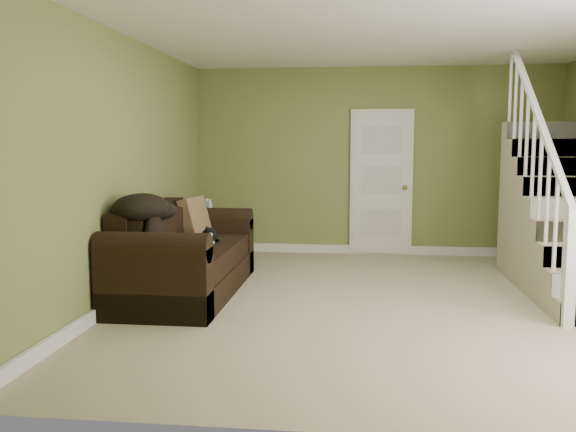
% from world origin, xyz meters
% --- Properties ---
extents(floor, '(5.00, 5.50, 0.01)m').
position_xyz_m(floor, '(0.00, 0.00, 0.00)').
color(floor, tan).
rests_on(floor, ground).
extents(ceiling, '(5.00, 5.50, 0.01)m').
position_xyz_m(ceiling, '(0.00, 0.00, 2.60)').
color(ceiling, white).
rests_on(ceiling, wall_back).
extents(wall_back, '(5.00, 0.04, 2.60)m').
position_xyz_m(wall_back, '(0.00, 2.75, 1.30)').
color(wall_back, olive).
rests_on(wall_back, floor).
extents(wall_front, '(5.00, 0.04, 2.60)m').
position_xyz_m(wall_front, '(0.00, -2.75, 1.30)').
color(wall_front, olive).
rests_on(wall_front, floor).
extents(wall_left, '(0.04, 5.50, 2.60)m').
position_xyz_m(wall_left, '(-2.50, 0.00, 1.30)').
color(wall_left, olive).
rests_on(wall_left, floor).
extents(baseboard_back, '(5.00, 0.04, 0.12)m').
position_xyz_m(baseboard_back, '(0.00, 2.72, 0.06)').
color(baseboard_back, white).
rests_on(baseboard_back, floor).
extents(baseboard_left, '(0.04, 5.50, 0.12)m').
position_xyz_m(baseboard_left, '(-2.47, 0.00, 0.06)').
color(baseboard_left, white).
rests_on(baseboard_left, floor).
extents(door, '(0.86, 0.12, 2.02)m').
position_xyz_m(door, '(0.10, 2.71, 1.01)').
color(door, white).
rests_on(door, floor).
extents(staircase, '(1.00, 2.51, 2.82)m').
position_xyz_m(staircase, '(1.99, 0.97, 0.64)').
color(staircase, tan).
rests_on(staircase, floor).
extents(sofa, '(1.00, 2.32, 0.92)m').
position_xyz_m(sofa, '(-2.02, 0.19, 0.35)').
color(sofa, black).
rests_on(sofa, floor).
extents(side_table, '(0.59, 0.59, 0.83)m').
position_xyz_m(side_table, '(-2.19, 1.83, 0.31)').
color(side_table, black).
rests_on(side_table, floor).
extents(cat, '(0.27, 0.44, 0.21)m').
position_xyz_m(cat, '(-1.78, 0.38, 0.58)').
color(cat, black).
rests_on(cat, sofa).
extents(banana, '(0.07, 0.17, 0.05)m').
position_xyz_m(banana, '(-1.74, -0.34, 0.52)').
color(banana, gold).
rests_on(banana, sofa).
extents(throw_pillow, '(0.30, 0.51, 0.50)m').
position_xyz_m(throw_pillow, '(-2.05, 0.86, 0.70)').
color(throw_pillow, '#47341C').
rests_on(throw_pillow, sofa).
extents(throw_blanket, '(0.56, 0.70, 0.27)m').
position_xyz_m(throw_blanket, '(-2.22, -0.42, 0.95)').
color(throw_blanket, black).
rests_on(throw_blanket, sofa).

